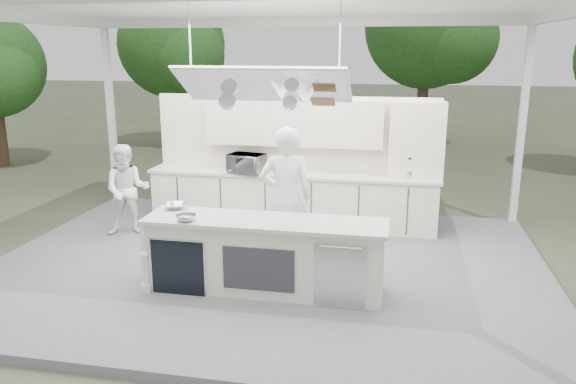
% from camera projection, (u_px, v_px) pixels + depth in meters
% --- Properties ---
extents(ground, '(90.00, 90.00, 0.00)m').
position_uv_depth(ground, '(267.00, 271.00, 8.23)').
color(ground, '#454B34').
rests_on(ground, ground).
extents(stage_deck, '(8.00, 6.00, 0.12)m').
position_uv_depth(stage_deck, '(267.00, 267.00, 8.22)').
color(stage_deck, '#5E5E62').
rests_on(stage_deck, ground).
extents(tent, '(8.20, 6.20, 3.86)m').
position_uv_depth(tent, '(264.00, 5.00, 7.30)').
color(tent, white).
rests_on(tent, ground).
extents(demo_island, '(3.10, 0.79, 0.95)m').
position_uv_depth(demo_island, '(263.00, 255.00, 7.19)').
color(demo_island, '#EDE6C9').
rests_on(demo_island, stage_deck).
extents(back_counter, '(5.08, 0.72, 0.95)m').
position_uv_depth(back_counter, '(292.00, 198.00, 9.89)').
color(back_counter, '#EDE6C9').
rests_on(back_counter, stage_deck).
extents(back_wall_unit, '(5.05, 0.48, 2.25)m').
position_uv_depth(back_wall_unit, '(319.00, 143.00, 9.77)').
color(back_wall_unit, '#EDE6C9').
rests_on(back_wall_unit, stage_deck).
extents(tree_cluster, '(19.55, 9.40, 5.85)m').
position_uv_depth(tree_cluster, '(337.00, 44.00, 16.73)').
color(tree_cluster, '#483924').
rests_on(tree_cluster, ground).
extents(head_chef, '(0.85, 0.68, 2.03)m').
position_uv_depth(head_chef, '(286.00, 198.00, 7.85)').
color(head_chef, white).
rests_on(head_chef, stage_deck).
extents(sous_chef, '(0.89, 0.79, 1.53)m').
position_uv_depth(sous_chef, '(127.00, 190.00, 9.31)').
color(sous_chef, white).
rests_on(sous_chef, stage_deck).
extents(toaster_oven, '(0.67, 0.53, 0.33)m').
position_uv_depth(toaster_oven, '(246.00, 164.00, 9.69)').
color(toaster_oven, silver).
rests_on(toaster_oven, back_counter).
extents(bowl_large, '(0.38, 0.38, 0.07)m').
position_uv_depth(bowl_large, '(175.00, 206.00, 7.55)').
color(bowl_large, silver).
rests_on(bowl_large, demo_island).
extents(bowl_small, '(0.34, 0.34, 0.08)m').
position_uv_depth(bowl_small, '(186.00, 218.00, 7.01)').
color(bowl_small, '#ACADB3').
rests_on(bowl_small, demo_island).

